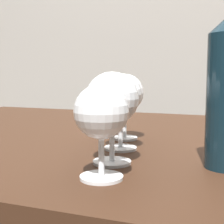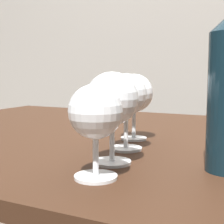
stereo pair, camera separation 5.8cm
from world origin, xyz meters
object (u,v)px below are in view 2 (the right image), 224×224
at_px(wine_glass_chardonnay, 126,96).
at_px(wine_glass_cabernet, 134,94).
at_px(wine_glass_white, 95,114).
at_px(wine_glass_amber, 112,100).

distance_m(wine_glass_chardonnay, wine_glass_cabernet, 0.11).
bearing_deg(wine_glass_white, wine_glass_chardonnay, 100.59).
bearing_deg(wine_glass_chardonnay, wine_glass_white, -79.41).
xyz_separation_m(wine_glass_amber, wine_glass_cabernet, (-0.05, 0.21, -0.00)).
bearing_deg(wine_glass_white, wine_glass_amber, 99.96).
bearing_deg(wine_glass_chardonnay, wine_glass_amber, -78.91).
bearing_deg(wine_glass_cabernet, wine_glass_amber, -77.56).
relative_size(wine_glass_white, wine_glass_chardonnay, 0.91).
height_order(wine_glass_chardonnay, wine_glass_cabernet, wine_glass_chardonnay).
height_order(wine_glass_white, wine_glass_cabernet, wine_glass_cabernet).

